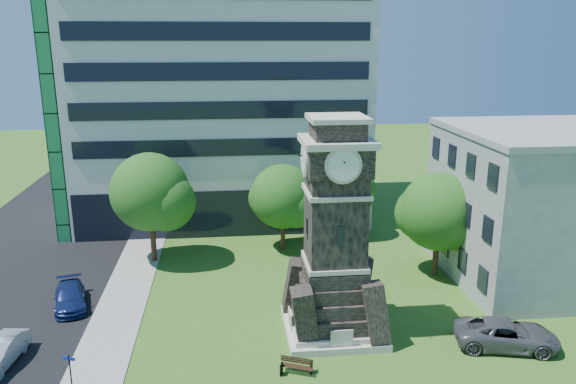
{
  "coord_description": "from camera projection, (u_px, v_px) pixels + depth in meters",
  "views": [
    {
      "loc": [
        -2.7,
        -26.29,
        16.02
      ],
      "look_at": [
        1.12,
        8.21,
        6.55
      ],
      "focal_mm": 35.0,
      "sensor_mm": 36.0,
      "label": 1
    }
  ],
  "objects": [
    {
      "name": "car_east_lot",
      "position": [
        507.0,
        334.0,
        30.04
      ],
      "size": [
        5.87,
        3.69,
        1.51
      ],
      "primitive_type": "imported",
      "rotation": [
        0.0,
        0.0,
        1.34
      ],
      "color": "#545359",
      "rests_on": "ground"
    },
    {
      "name": "tree_east",
      "position": [
        440.0,
        214.0,
        38.37
      ],
      "size": [
        5.92,
        5.38,
        7.34
      ],
      "rotation": [
        0.0,
        0.0,
        -0.19
      ],
      "color": "#332114",
      "rests_on": "ground"
    },
    {
      "name": "street_sign",
      "position": [
        71.0,
        375.0,
        24.92
      ],
      "size": [
        0.62,
        0.06,
        2.58
      ],
      "rotation": [
        0.0,
        0.0,
        -0.38
      ],
      "color": "black",
      "rests_on": "ground"
    },
    {
      "name": "ground",
      "position": [
        284.0,
        352.0,
        29.72
      ],
      "size": [
        160.0,
        160.0,
        0.0
      ],
      "primitive_type": "plane",
      "color": "#385F1B",
      "rests_on": "ground"
    },
    {
      "name": "tree_nw",
      "position": [
        151.0,
        195.0,
        40.58
      ],
      "size": [
        6.28,
        5.71,
        8.22
      ],
      "rotation": [
        0.0,
        0.0,
        -0.04
      ],
      "color": "#332114",
      "rests_on": "ground"
    },
    {
      "name": "office_low",
      "position": [
        563.0,
        204.0,
        38.14
      ],
      "size": [
        15.2,
        12.2,
        10.4
      ],
      "color": "#A1A4A7",
      "rests_on": "ground"
    },
    {
      "name": "office_tall",
      "position": [
        219.0,
        60.0,
        50.41
      ],
      "size": [
        26.2,
        15.11,
        28.6
      ],
      "color": "silver",
      "rests_on": "ground"
    },
    {
      "name": "clock_tower",
      "position": [
        335.0,
        243.0,
        30.56
      ],
      "size": [
        5.4,
        5.4,
        12.22
      ],
      "color": "beige",
      "rests_on": "ground"
    },
    {
      "name": "car_street_north",
      "position": [
        70.0,
        297.0,
        34.64
      ],
      "size": [
        2.85,
        4.72,
        1.28
      ],
      "primitive_type": "imported",
      "rotation": [
        0.0,
        0.0,
        0.26
      ],
      "color": "navy",
      "rests_on": "ground"
    },
    {
      "name": "sidewalk",
      "position": [
        117.0,
        316.0,
        33.49
      ],
      "size": [
        3.0,
        70.0,
        0.06
      ],
      "primitive_type": "cube",
      "color": "gray",
      "rests_on": "ground"
    },
    {
      "name": "park_bench",
      "position": [
        296.0,
        365.0,
        27.75
      ],
      "size": [
        1.59,
        0.42,
        0.82
      ],
      "rotation": [
        0.0,
        0.0,
        -0.39
      ],
      "color": "black",
      "rests_on": "ground"
    },
    {
      "name": "tree_ne",
      "position": [
        338.0,
        185.0,
        46.72
      ],
      "size": [
        5.93,
        5.39,
        7.12
      ],
      "rotation": [
        0.0,
        0.0,
        -0.2
      ],
      "color": "#332114",
      "rests_on": "ground"
    },
    {
      "name": "tree_nc",
      "position": [
        284.0,
        198.0,
        43.12
      ],
      "size": [
        5.49,
        4.99,
        6.86
      ],
      "rotation": [
        0.0,
        0.0,
        -0.02
      ],
      "color": "#332114",
      "rests_on": "ground"
    }
  ]
}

